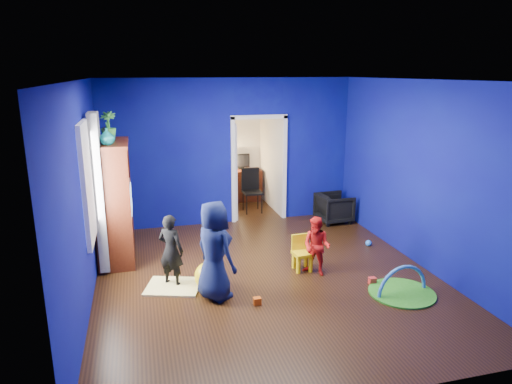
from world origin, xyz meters
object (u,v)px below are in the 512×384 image
object	(u,v)px
armchair	(334,208)
toddler_red	(317,246)
kid_chair	(302,255)
child_black	(171,250)
study_desk	(243,185)
folding_chair	(252,192)
child_navy	(215,251)
crt_tv	(116,200)
tv_armoire	(114,202)
vase	(107,136)
hopper_ball	(209,276)
play_mat	(402,293)

from	to	relation	value
armchair	toddler_red	xyz separation A→B (m)	(-1.30, -2.26, 0.16)
kid_chair	child_black	bearing A→B (deg)	176.60
study_desk	folding_chair	bearing A→B (deg)	-90.00
child_navy	kid_chair	distance (m)	1.62
toddler_red	crt_tv	size ratio (longest dim) A/B	1.30
tv_armoire	kid_chair	world-z (taller)	tv_armoire
vase	folding_chair	size ratio (longest dim) A/B	0.26
tv_armoire	kid_chair	bearing A→B (deg)	-22.44
crt_tv	armchair	bearing A→B (deg)	12.04
child_navy	hopper_ball	size ratio (longest dim) A/B	3.35
crt_tv	study_desk	xyz separation A→B (m)	(2.76, 2.96, -0.65)
vase	crt_tv	world-z (taller)	vase
child_black	crt_tv	xyz separation A→B (m)	(-0.76, 1.16, 0.49)
child_navy	kid_chair	size ratio (longest dim) A/B	2.74
armchair	crt_tv	xyz separation A→B (m)	(-4.22, -0.90, 0.72)
toddler_red	hopper_ball	world-z (taller)	toddler_red
crt_tv	child_navy	bearing A→B (deg)	-52.65
play_mat	tv_armoire	bearing A→B (deg)	149.75
tv_armoire	study_desk	size ratio (longest dim) A/B	2.23
hopper_ball	folding_chair	bearing A→B (deg)	66.38
folding_chair	crt_tv	bearing A→B (deg)	-144.09
tv_armoire	crt_tv	size ratio (longest dim) A/B	2.80
tv_armoire	child_black	bearing A→B (deg)	-55.57
folding_chair	child_black	bearing A→B (deg)	-122.35
hopper_ball	armchair	bearing A→B (deg)	38.42
kid_chair	folding_chair	distance (m)	3.17
vase	kid_chair	bearing A→B (deg)	-17.02
child_black	play_mat	xyz separation A→B (m)	(3.09, -1.10, -0.52)
hopper_ball	study_desk	size ratio (longest dim) A/B	0.46
tv_armoire	study_desk	world-z (taller)	tv_armoire
play_mat	folding_chair	bearing A→B (deg)	104.23
tv_armoire	hopper_ball	world-z (taller)	tv_armoire
child_navy	child_black	bearing A→B (deg)	15.10
child_black	crt_tv	size ratio (longest dim) A/B	1.52
vase	crt_tv	xyz separation A→B (m)	(0.04, 0.30, -1.06)
armchair	crt_tv	bearing A→B (deg)	98.44
kid_chair	child_navy	bearing A→B (deg)	-163.12
crt_tv	kid_chair	size ratio (longest dim) A/B	1.40
crt_tv	study_desk	world-z (taller)	crt_tv
vase	folding_chair	bearing A→B (deg)	39.38
crt_tv	toddler_red	bearing A→B (deg)	-24.99
child_black	study_desk	world-z (taller)	child_black
child_navy	tv_armoire	size ratio (longest dim) A/B	0.70
armchair	vase	world-z (taller)	vase
kid_chair	hopper_ball	bearing A→B (deg)	-172.51
tv_armoire	hopper_ball	distance (m)	2.09
vase	hopper_ball	bearing A→B (deg)	-41.81
child_black	armchair	bearing A→B (deg)	-112.64
armchair	vase	bearing A→B (deg)	102.13
child_black	kid_chair	bearing A→B (deg)	-143.31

